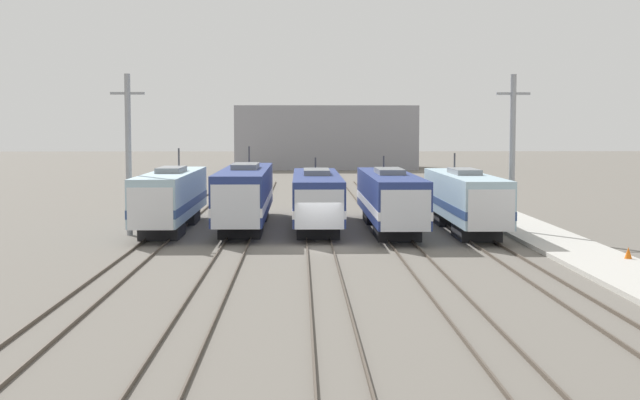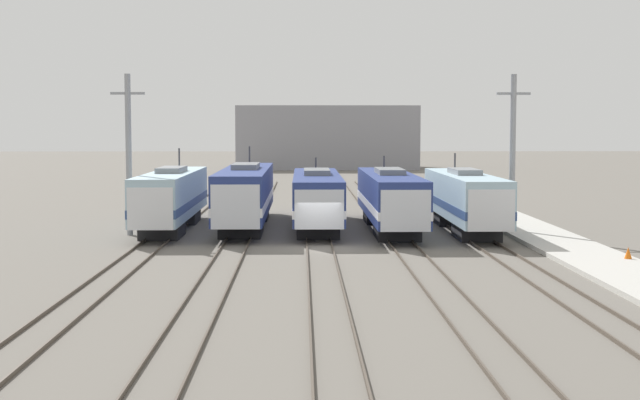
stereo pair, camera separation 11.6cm
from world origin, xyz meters
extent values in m
plane|color=#666059|center=(0.00, 0.00, 0.00)|extent=(400.00, 400.00, 0.00)
cube|color=#4C4238|center=(-10.34, 0.00, 0.07)|extent=(0.07, 120.00, 0.15)
cube|color=#4C4238|center=(-8.91, 0.00, 0.07)|extent=(0.07, 120.00, 0.15)
cube|color=#4C4238|center=(-5.53, 0.00, 0.07)|extent=(0.07, 120.00, 0.15)
cube|color=#4C4238|center=(-4.09, 0.00, 0.07)|extent=(0.07, 120.00, 0.15)
cube|color=#4C4238|center=(-0.72, 0.00, 0.07)|extent=(0.07, 120.00, 0.15)
cube|color=#4C4238|center=(0.72, 0.00, 0.07)|extent=(0.07, 120.00, 0.15)
cube|color=#4C4238|center=(4.09, 0.00, 0.07)|extent=(0.07, 120.00, 0.15)
cube|color=#4C4238|center=(5.53, 0.00, 0.07)|extent=(0.07, 120.00, 0.15)
cube|color=#4C4238|center=(8.91, 0.00, 0.07)|extent=(0.07, 120.00, 0.15)
cube|color=#4C4238|center=(10.34, 0.00, 0.07)|extent=(0.07, 120.00, 0.15)
cube|color=#232326|center=(-9.62, 5.35, 0.47)|extent=(2.41, 3.74, 0.95)
cube|color=#232326|center=(-9.62, 13.84, 0.47)|extent=(2.41, 3.74, 0.95)
cube|color=#9EBCCC|center=(-9.62, 9.59, 2.38)|extent=(2.84, 16.99, 2.87)
cube|color=navy|center=(-9.62, 9.59, 1.81)|extent=(2.88, 17.03, 0.52)
cube|color=silver|center=(-9.62, 1.97, 2.17)|extent=(2.61, 1.94, 2.44)
cube|color=black|center=(-9.62, 1.08, 2.70)|extent=(2.22, 0.08, 0.68)
cube|color=gray|center=(-9.62, 9.59, 3.99)|extent=(1.56, 4.25, 0.35)
cylinder|color=#38383D|center=(-9.62, 13.33, 4.57)|extent=(0.12, 0.12, 1.50)
cube|color=black|center=(-4.81, 6.29, 0.47)|extent=(2.60, 4.30, 0.95)
cube|color=black|center=(-4.81, 16.08, 0.47)|extent=(2.60, 4.30, 0.95)
cube|color=navy|center=(-4.81, 11.19, 2.46)|extent=(3.06, 19.57, 3.03)
cube|color=silver|center=(-4.81, 11.19, 1.86)|extent=(3.10, 19.61, 0.55)
cube|color=silver|center=(-4.81, 2.48, 2.24)|extent=(2.82, 2.35, 2.57)
cube|color=black|center=(-4.81, 1.38, 2.80)|extent=(2.39, 0.08, 0.72)
cube|color=slate|center=(-4.81, 11.19, 4.15)|extent=(1.68, 4.89, 0.35)
cylinder|color=#38383D|center=(-4.81, 15.49, 4.69)|extent=(0.12, 0.12, 1.43)
cube|color=black|center=(0.00, 5.73, 0.47)|extent=(2.62, 3.92, 0.95)
cube|color=black|center=(0.00, 14.65, 0.47)|extent=(2.62, 3.92, 0.95)
cube|color=navy|center=(0.00, 10.19, 2.29)|extent=(3.09, 17.83, 2.69)
cube|color=silver|center=(0.00, 10.19, 1.76)|extent=(3.13, 17.87, 0.48)
cube|color=silver|center=(0.00, 2.33, 2.09)|extent=(2.84, 2.32, 2.29)
cube|color=black|center=(0.00, 1.25, 2.60)|extent=(2.41, 0.08, 0.64)
cube|color=slate|center=(0.00, 10.19, 3.81)|extent=(1.70, 4.46, 0.35)
cylinder|color=#38383D|center=(0.00, 14.11, 4.14)|extent=(0.12, 0.12, 1.00)
cube|color=black|center=(4.81, 4.60, 0.47)|extent=(2.60, 4.06, 0.95)
cube|color=black|center=(4.81, 13.83, 0.47)|extent=(2.60, 4.06, 0.95)
cube|color=navy|center=(4.81, 9.22, 2.34)|extent=(3.06, 18.46, 2.77)
cube|color=silver|center=(4.81, 9.22, 1.78)|extent=(3.10, 18.50, 0.50)
cube|color=silver|center=(4.81, 0.78, 2.13)|extent=(2.82, 1.78, 2.36)
cube|color=black|center=(4.81, -0.03, 2.65)|extent=(2.40, 0.08, 0.66)
cube|color=slate|center=(4.81, 9.22, 3.90)|extent=(1.69, 4.62, 0.35)
cylinder|color=#38383D|center=(4.81, 13.28, 4.25)|extent=(0.12, 0.12, 1.05)
cube|color=#232326|center=(9.62, 4.19, 0.47)|extent=(2.45, 3.68, 0.95)
cube|color=#232326|center=(9.62, 12.55, 0.47)|extent=(2.45, 3.68, 0.95)
cube|color=#9EBCCC|center=(9.62, 8.37, 2.34)|extent=(2.89, 16.73, 2.79)
cube|color=navy|center=(9.62, 8.37, 1.79)|extent=(2.93, 16.77, 0.50)
cube|color=silver|center=(9.62, 1.00, 2.14)|extent=(2.66, 2.19, 2.37)
cube|color=black|center=(9.62, -0.02, 2.66)|extent=(2.26, 0.08, 0.66)
cube|color=gray|center=(9.62, 8.37, 3.91)|extent=(1.59, 4.18, 0.35)
cylinder|color=#38383D|center=(9.62, 12.05, 4.37)|extent=(0.12, 0.12, 1.26)
cylinder|color=gray|center=(-11.86, 6.60, 5.06)|extent=(0.37, 0.37, 10.11)
cube|color=gray|center=(-11.86, 6.60, 8.90)|extent=(2.13, 0.16, 0.16)
cylinder|color=gray|center=(12.33, 6.60, 5.06)|extent=(0.37, 0.37, 10.11)
cube|color=gray|center=(12.33, 6.60, 8.90)|extent=(2.13, 0.16, 0.16)
cube|color=#B7B5AD|center=(13.83, 0.00, 0.13)|extent=(4.00, 120.00, 0.25)
cone|color=orange|center=(15.28, -5.78, 0.54)|extent=(0.38, 0.38, 0.58)
cube|color=gray|center=(3.10, 98.07, 5.09)|extent=(29.05, 15.67, 10.19)
camera|label=1|loc=(-1.10, -49.44, 6.80)|focal=50.00mm
camera|label=2|loc=(-0.98, -49.45, 6.80)|focal=50.00mm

